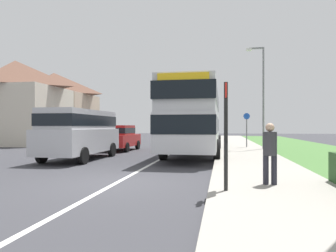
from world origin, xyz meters
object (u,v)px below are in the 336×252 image
Objects in this scene: parked_van_silver at (80,131)px; pedestrian_at_stop at (270,151)px; street_lamp_mid at (262,91)px; cycle_route_sign at (247,129)px; bus_stop_sign at (226,128)px; parked_car_red at (120,137)px; double_decker_bus at (195,116)px.

pedestrian_at_stop is (7.83, -5.50, -0.41)m from parked_van_silver.
parked_van_silver is 0.79× the size of street_lamp_mid.
parked_van_silver is 2.13× the size of cycle_route_sign.
bus_stop_sign reaches higher than parked_van_silver.
parked_car_red is 1.57× the size of cycle_route_sign.
street_lamp_mid is at bearing -61.52° from cycle_route_sign.
bus_stop_sign is at bearing -60.55° from parked_car_red.
parked_car_red is at bearing -169.87° from street_lamp_mid.
parked_car_red is (0.08, 5.38, -0.48)m from parked_van_silver.
parked_car_red is at bearing 125.48° from pedestrian_at_stop.
street_lamp_mid is at bearing 37.31° from parked_van_silver.
double_decker_bus is 5.87m from cycle_route_sign.
double_decker_bus is 4.39× the size of bus_stop_sign.
double_decker_bus is 10.20m from bus_stop_sign.
parked_van_silver is (-5.17, -3.66, -0.76)m from double_decker_bus.
pedestrian_at_stop is 14.05m from cycle_route_sign.
parked_van_silver reaches higher than pedestrian_at_stop.
pedestrian_at_stop is at bearing -92.19° from cycle_route_sign.
parked_van_silver is at bearing 136.42° from bus_stop_sign.
parked_car_red is at bearing 89.18° from parked_van_silver.
double_decker_bus is at bearing -18.64° from parked_car_red.
bus_stop_sign is at bearing -81.20° from double_decker_bus.
pedestrian_at_stop is at bearing 39.29° from bus_stop_sign.
cycle_route_sign reaches higher than pedestrian_at_stop.
double_decker_bus reaches higher than bus_stop_sign.
double_decker_bus is 6.83× the size of pedestrian_at_stop.
street_lamp_mid is at bearing 83.78° from pedestrian_at_stop.
cycle_route_sign reaches higher than parked_van_silver.
double_decker_bus is 2.13× the size of parked_van_silver.
street_lamp_mid is (1.36, 12.51, 2.94)m from pedestrian_at_stop.
parked_car_red is 8.89m from cycle_route_sign.
street_lamp_mid reaches higher than double_decker_bus.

